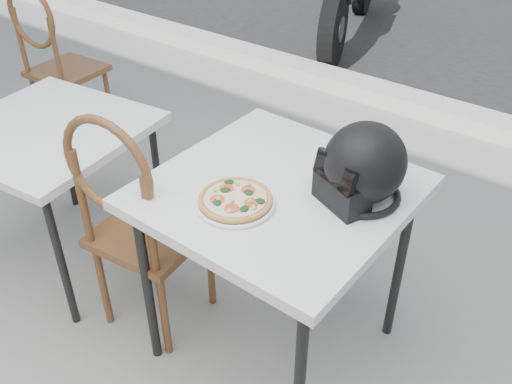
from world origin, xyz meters
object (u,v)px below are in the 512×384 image
Objects in this scene: cafe_chair_main at (136,216)px; cafe_chair_side at (54,55)px; helmet at (362,168)px; plate at (235,204)px; cafe_table_side at (49,140)px; pizza at (235,199)px; cafe_table_main at (278,204)px.

cafe_chair_main is 1.02× the size of cafe_chair_side.
plate is at bearing -114.40° from helmet.
pizza is at bearing -1.38° from cafe_table_side.
pizza is 1.13m from cafe_table_side.
plate is 0.32× the size of cafe_chair_main.
cafe_chair_main is 1.25× the size of cafe_table_side.
pizza is 0.44m from helmet.
cafe_table_main is at bearing -133.79° from helmet.
plate is 1.35× the size of pizza.
cafe_table_main is 0.21m from pizza.
pizza is 0.24× the size of cafe_chair_main.
cafe_chair_main is at bearing -7.98° from cafe_table_side.
pizza is (-0.06, -0.18, 0.10)m from cafe_table_main.
cafe_chair_main is at bearing -132.55° from helmet.
cafe_chair_main reaches higher than cafe_chair_side.
cafe_chair_main is 0.66m from cafe_table_side.
pizza is 0.24× the size of cafe_chair_side.
plate is 0.44m from helmet.
cafe_table_side is 1.28m from cafe_chair_side.
plate is at bearing 156.29° from cafe_chair_side.
plate is at bearing -1.39° from cafe_table_side.
helmet is at bearing 42.74° from pizza.
plate reaches higher than cafe_table_main.
cafe_table_main is 2.41× the size of helmet.
cafe_table_main is at bearing 72.82° from plate.
cafe_chair_main reaches higher than plate.
cafe_chair_side is at bearing -33.53° from cafe_chair_main.
cafe_chair_main reaches higher than cafe_table_side.
helmet reaches higher than plate.
cafe_chair_main is (-0.46, -0.06, -0.23)m from plate.
pizza reaches higher than plate.
helmet is (0.31, 0.29, 0.10)m from pizza.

